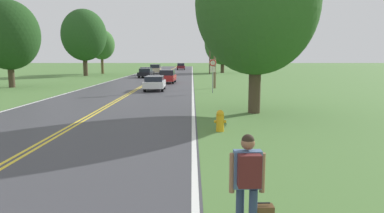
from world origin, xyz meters
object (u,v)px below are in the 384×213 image
at_px(car_silver_hatchback_mid_far, 147,71).
at_px(car_maroon_suv_distant, 182,66).
at_px(car_black_sedan_mid_near, 147,73).
at_px(traffic_sign, 213,67).
at_px(fire_hydrant, 221,121).
at_px(tree_left_verge, 9,35).
at_px(hitchhiker_person, 248,175).
at_px(tree_mid_treeline, 85,35).
at_px(tree_right_cluster, 223,44).
at_px(car_red_sedan_approaching, 168,76).
at_px(car_champagne_van_receding, 156,69).
at_px(car_white_hatchback_nearest, 155,82).
at_px(tree_behind_sign, 102,45).
at_px(tree_far_back, 257,4).

height_order(car_silver_hatchback_mid_far, car_maroon_suv_distant, car_maroon_suv_distant).
bearing_deg(car_black_sedan_mid_near, traffic_sign, -156.56).
relative_size(fire_hydrant, car_black_sedan_mid_near, 0.19).
height_order(fire_hydrant, tree_left_verge, tree_left_verge).
xyz_separation_m(hitchhiker_person, tree_left_verge, (-18.92, 28.87, 4.10)).
xyz_separation_m(traffic_sign, car_silver_hatchback_mid_far, (-9.51, 29.59, -1.40)).
relative_size(tree_mid_treeline, tree_right_cluster, 1.10).
bearing_deg(fire_hydrant, hitchhiker_person, -91.61).
bearing_deg(car_red_sedan_approaching, car_champagne_van_receding, -168.60).
bearing_deg(car_white_hatchback_nearest, car_champagne_van_receding, -174.90).
height_order(traffic_sign, tree_mid_treeline, tree_mid_treeline).
xyz_separation_m(tree_behind_sign, tree_mid_treeline, (-0.89, -7.32, 1.25)).
bearing_deg(tree_right_cluster, car_black_sedan_mid_near, -128.33).
relative_size(fire_hydrant, tree_left_verge, 0.10).
bearing_deg(tree_behind_sign, tree_mid_treeline, -96.92).
bearing_deg(tree_far_back, car_silver_hatchback_mid_far, 105.50).
bearing_deg(car_black_sedan_mid_near, tree_mid_treeline, 67.62).
bearing_deg(tree_far_back, car_black_sedan_mid_near, 107.06).
distance_m(traffic_sign, tree_far_back, 11.17).
height_order(hitchhiker_person, tree_right_cluster, tree_right_cluster).
distance_m(traffic_sign, tree_mid_treeline, 34.10).
bearing_deg(fire_hydrant, traffic_sign, 87.71).
xyz_separation_m(tree_right_cluster, car_maroon_suv_distant, (-8.74, 17.86, -4.80)).
distance_m(hitchhiker_person, tree_right_cluster, 62.81).
xyz_separation_m(traffic_sign, car_black_sedan_mid_near, (-8.62, 22.83, -1.41)).
height_order(tree_far_back, car_white_hatchback_nearest, tree_far_back).
height_order(tree_left_verge, tree_far_back, tree_far_back).
xyz_separation_m(tree_left_verge, tree_behind_sign, (1.41, 29.57, 0.18)).
distance_m(hitchhiker_person, car_red_sedan_approaching, 34.93).
bearing_deg(traffic_sign, car_white_hatchback_nearest, 155.31).
xyz_separation_m(traffic_sign, tree_left_verge, (-19.75, 5.56, 3.01)).
xyz_separation_m(tree_mid_treeline, car_champagne_van_receding, (10.56, 8.90, -5.69)).
distance_m(tree_left_verge, car_champagne_van_receding, 33.33).
bearing_deg(car_maroon_suv_distant, tree_far_back, 4.96).
bearing_deg(car_champagne_van_receding, tree_mid_treeline, 129.18).
bearing_deg(traffic_sign, tree_right_cluster, 83.79).
relative_size(traffic_sign, tree_behind_sign, 0.35).
bearing_deg(traffic_sign, car_champagne_van_receding, 103.30).
bearing_deg(car_white_hatchback_nearest, tree_left_verge, -103.20).
height_order(fire_hydrant, traffic_sign, traffic_sign).
bearing_deg(hitchhiker_person, tree_right_cluster, -6.17).
height_order(car_black_sedan_mid_near, car_silver_hatchback_mid_far, car_black_sedan_mid_near).
xyz_separation_m(tree_far_back, car_black_sedan_mid_near, (-10.22, 33.30, -4.94)).
relative_size(traffic_sign, car_white_hatchback_nearest, 0.68).
distance_m(car_white_hatchback_nearest, car_black_sedan_mid_near, 20.78).
bearing_deg(tree_left_verge, tree_far_back, -36.90).
distance_m(fire_hydrant, tree_behind_sign, 53.54).
distance_m(traffic_sign, tree_behind_sign, 39.76).
bearing_deg(tree_behind_sign, tree_left_verge, -92.72).
xyz_separation_m(tree_behind_sign, car_black_sedan_mid_near, (9.73, -12.29, -4.60)).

